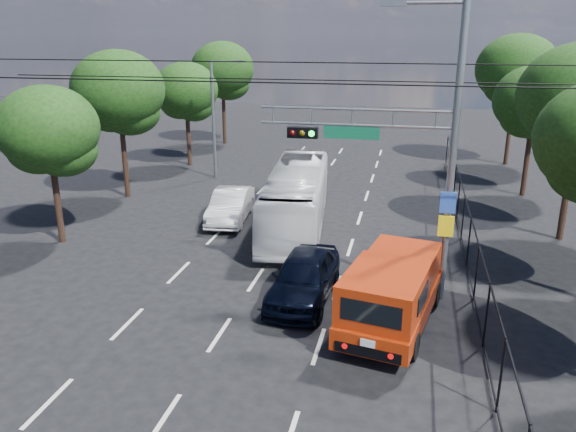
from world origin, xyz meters
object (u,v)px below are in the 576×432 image
(red_pickup, at_px, (393,290))
(white_van, at_px, (231,205))
(signal_mast, at_px, (414,143))
(navy_hatchback, at_px, (304,277))
(white_bus, at_px, (297,197))

(red_pickup, height_order, white_van, red_pickup)
(signal_mast, height_order, navy_hatchback, signal_mast)
(white_bus, height_order, white_van, white_bus)
(navy_hatchback, relative_size, white_bus, 0.46)
(signal_mast, height_order, white_bus, signal_mast)
(navy_hatchback, distance_m, white_bus, 7.39)
(white_van, bearing_deg, white_bus, -10.91)
(red_pickup, distance_m, white_van, 11.73)
(red_pickup, relative_size, white_bus, 0.61)
(white_bus, distance_m, white_van, 3.34)
(white_bus, xyz_separation_m, white_van, (-3.26, 0.26, -0.68))
(navy_hatchback, bearing_deg, red_pickup, -19.20)
(navy_hatchback, xyz_separation_m, white_van, (-5.00, 7.42, -0.06))
(white_bus, relative_size, white_van, 2.26)
(navy_hatchback, bearing_deg, white_bus, 106.06)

